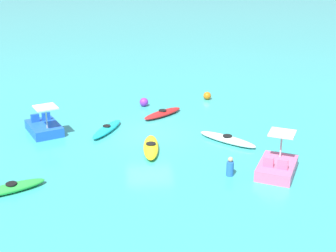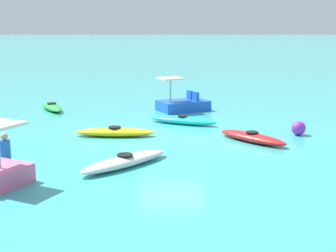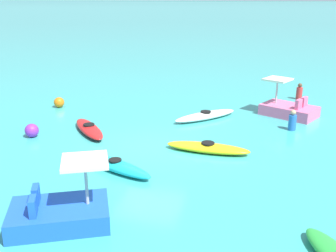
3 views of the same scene
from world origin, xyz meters
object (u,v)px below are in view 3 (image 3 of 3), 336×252
Objects in this scene: pedal_boat_blue at (60,212)px; buoy_purple at (32,130)px; pedal_boat_pink at (289,109)px; kayak_cyan at (115,165)px; person_by_kayaks at (292,121)px; buoy_orange at (59,102)px; kayak_white at (206,116)px; person_near_shore at (299,92)px; kayak_yellow at (208,148)px; kayak_red at (89,129)px.

pedal_boat_blue is 5.16× the size of buoy_purple.
pedal_boat_blue is (10.98, -5.86, 0.00)m from pedal_boat_pink.
kayak_cyan is 3.43× the size of person_by_kayaks.
buoy_orange is 11.23m from person_by_kayaks.
buoy_purple is (-2.17, -4.35, 0.11)m from kayak_cyan.
buoy_purple is at bearing -57.68° from kayak_white.
pedal_boat_pink reaches higher than kayak_white.
person_near_shore is (-8.77, 10.72, 0.11)m from buoy_purple.
person_near_shore is at bearing 157.08° from kayak_yellow.
person_near_shore is 1.00× the size of person_by_kayaks.
kayak_red is 3.99m from kayak_cyan.
kayak_yellow is at bearing 62.88° from buoy_orange.
pedal_boat_blue reaches higher than person_near_shore.
kayak_cyan is at bearing 40.28° from buoy_orange.
buoy_orange is (-6.41, -5.43, 0.09)m from kayak_cyan.
kayak_red is 5.15m from kayak_yellow.
person_by_kayaks reaches higher than kayak_yellow.
pedal_boat_pink is at bearing 151.89° from pedal_boat_blue.
pedal_boat_pink reaches higher than person_by_kayaks.
kayak_red is 9.20m from pedal_boat_pink.
person_near_shore is (-14.29, 6.53, 0.05)m from pedal_boat_blue.
person_by_kayaks is (5.42, -0.61, 0.00)m from person_near_shore.
person_by_kayaks reaches higher than kayak_red.
pedal_boat_pink is at bearing 118.47° from buoy_purple.
buoy_purple is at bearing -61.53° from pedal_boat_pink.
kayak_red is at bearing -161.42° from pedal_boat_blue.
kayak_white and kayak_yellow have the same top height.
kayak_cyan is 5.55× the size of buoy_purple.
kayak_red is 5.30m from kayak_white.
buoy_purple reaches higher than kayak_cyan.
kayak_cyan is 5.91× the size of buoy_orange.
person_by_kayaks is (0.68, 3.75, 0.22)m from kayak_white.
pedal_boat_pink and pedal_boat_blue have the same top height.
kayak_cyan is 1.07× the size of pedal_boat_pink.
buoy_purple is (-5.52, -4.19, -0.06)m from pedal_boat_blue.
buoy_purple is (4.02, -6.36, 0.11)m from kayak_white.
kayak_cyan is at bearing -36.78° from pedal_boat_pink.
buoy_purple is at bearing -142.82° from pedal_boat_blue.
kayak_red is 4.90× the size of buoy_purple.
kayak_red is 0.87× the size of kayak_yellow.
kayak_yellow is 7.04m from buoy_purple.
person_by_kayaks reaches higher than buoy_purple.
kayak_red is 4.44m from buoy_orange.
person_near_shore is at bearing 149.81° from kayak_cyan.
pedal_boat_pink reaches higher than kayak_red.
kayak_red is 2.24m from buoy_purple.
pedal_boat_pink is at bearing 143.22° from kayak_cyan.
buoy_purple is at bearing -71.69° from person_by_kayaks.
kayak_yellow is (3.95, 0.68, 0.00)m from kayak_white.
buoy_purple is 0.62× the size of person_near_shore.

